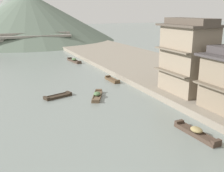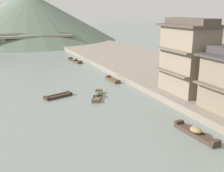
{
  "view_description": "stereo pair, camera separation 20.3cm",
  "coord_description": "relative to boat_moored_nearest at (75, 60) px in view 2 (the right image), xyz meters",
  "views": [
    {
      "loc": [
        -9.56,
        -5.4,
        10.34
      ],
      "look_at": [
        2.39,
        21.61,
        2.06
      ],
      "focal_mm": 43.48,
      "sensor_mm": 36.0,
      "label": 1
    },
    {
      "loc": [
        -9.38,
        -5.48,
        10.34
      ],
      "look_at": [
        2.39,
        21.61,
        2.06
      ],
      "focal_mm": 43.48,
      "sensor_mm": 36.0,
      "label": 2
    }
  ],
  "objects": [
    {
      "name": "boat_midriver_drifting",
      "position": [
        -4.12,
        -24.26,
        -0.03
      ],
      "size": [
        2.81,
        4.38,
        0.69
      ],
      "color": "brown",
      "rests_on": "ground"
    },
    {
      "name": "hill_far_west",
      "position": [
        -2.39,
        46.57,
        7.88
      ],
      "size": [
        59.39,
        59.39,
        16.29
      ],
      "primitive_type": "cone",
      "color": "#5B6B5B",
      "rests_on": "ground"
    },
    {
      "name": "hill_far_centre",
      "position": [
        -0.03,
        85.33,
        10.86
      ],
      "size": [
        46.11,
        46.11,
        22.25
      ],
      "primitive_type": "cone",
      "color": "slate",
      "rests_on": "ground"
    },
    {
      "name": "boat_moored_nearest",
      "position": [
        0.0,
        0.0,
        0.0
      ],
      "size": [
        1.65,
        5.4,
        0.78
      ],
      "color": "#423328",
      "rests_on": "ground"
    },
    {
      "name": "boat_moored_second",
      "position": [
        -0.13,
        -37.52,
        0.0
      ],
      "size": [
        1.17,
        4.78,
        0.76
      ],
      "color": "#423328",
      "rests_on": "ground"
    },
    {
      "name": "boat_moored_third",
      "position": [
        -8.53,
        -22.25,
        -0.13
      ],
      "size": [
        3.67,
        2.11,
        0.38
      ],
      "color": "#33281E",
      "rests_on": "ground"
    },
    {
      "name": "boat_moored_far",
      "position": [
        0.81,
        -17.71,
        -0.09
      ],
      "size": [
        1.04,
        3.58,
        0.5
      ],
      "color": "brown",
      "rests_on": "ground"
    },
    {
      "name": "house_waterfront_narrow",
      "position": [
        5.74,
        -28.58,
        4.79
      ],
      "size": [
        5.18,
        6.91,
        8.74
      ],
      "color": "gray",
      "rests_on": "riverbank_right"
    },
    {
      "name": "riverbank_right",
      "position": [
        11.18,
        -18.58,
        0.11
      ],
      "size": [
        18.0,
        110.0,
        0.75
      ],
      "primitive_type": "cube",
      "color": "gray",
      "rests_on": "ground"
    },
    {
      "name": "stone_bridge",
      "position": [
        -5.72,
        24.26,
        2.49
      ],
      "size": [
        23.61,
        2.4,
        4.3
      ],
      "color": "gray",
      "rests_on": "ground"
    }
  ]
}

